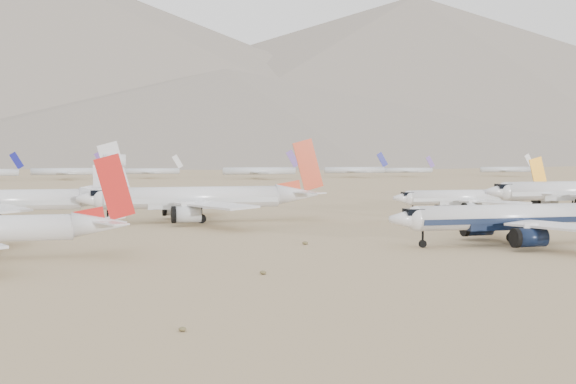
% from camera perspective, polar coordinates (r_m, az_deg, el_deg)
% --- Properties ---
extents(ground, '(7000.00, 7000.00, 0.00)m').
position_cam_1_polar(ground, '(131.65, 15.85, -3.95)').
color(ground, '#9A7D5A').
rests_on(ground, ground).
extents(main_airliner, '(46.24, 45.16, 16.32)m').
position_cam_1_polar(main_airliner, '(138.87, 16.49, -1.74)').
color(main_airliner, silver).
rests_on(main_airliner, ground).
extents(row2_gold_tail, '(39.59, 38.72, 14.10)m').
position_cam_1_polar(row2_gold_tail, '(202.86, 12.92, -0.39)').
color(row2_gold_tail, silver).
rests_on(row2_gold_tail, ground).
extents(row2_orange_tail, '(51.36, 50.25, 18.32)m').
position_cam_1_polar(row2_orange_tail, '(175.90, -6.12, -0.45)').
color(row2_orange_tail, silver).
rests_on(row2_orange_tail, ground).
extents(row2_white_trijet, '(49.89, 48.75, 17.68)m').
position_cam_1_polar(row2_white_trijet, '(179.15, -19.56, -0.55)').
color(row2_white_trijet, silver).
rests_on(row2_white_trijet, ground).
extents(distant_storage_row, '(465.45, 61.92, 13.62)m').
position_cam_1_polar(distant_storage_row, '(437.53, -11.88, 1.44)').
color(distant_storage_row, silver).
rests_on(distant_storage_row, ground).
extents(mountain_range, '(7354.00, 3024.00, 470.00)m').
position_cam_1_polar(mountain_range, '(1774.72, -10.03, 8.60)').
color(mountain_range, slate).
rests_on(mountain_range, ground).
extents(foothills, '(4637.50, 1395.00, 155.00)m').
position_cam_1_polar(foothills, '(1350.87, 11.69, 5.12)').
color(foothills, slate).
rests_on(foothills, ground).
extents(desert_scrub, '(233.60, 121.67, 0.63)m').
position_cam_1_polar(desert_scrub, '(102.74, 11.98, -5.68)').
color(desert_scrub, brown).
rests_on(desert_scrub, ground).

